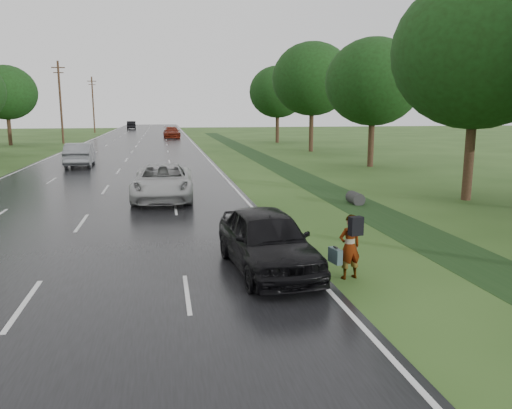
{
  "coord_description": "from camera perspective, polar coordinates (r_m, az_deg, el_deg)",
  "views": [
    {
      "loc": [
        3.09,
        -10.9,
        4.17
      ],
      "look_at": [
        5.83,
        3.92,
        1.3
      ],
      "focal_mm": 35.0,
      "sensor_mm": 36.0,
      "label": 1
    }
  ],
  "objects": [
    {
      "name": "pedestrian",
      "position": [
        12.62,
        10.6,
        -4.67
      ],
      "size": [
        0.81,
        0.62,
        1.64
      ],
      "rotation": [
        0.0,
        0.0,
        3.34
      ],
      "color": "#A5998C",
      "rests_on": "ground"
    },
    {
      "name": "drainage_ditch",
      "position": [
        31.06,
        5.34,
        3.09
      ],
      "size": [
        2.2,
        120.0,
        0.56
      ],
      "color": "#173213",
      "rests_on": "ground"
    },
    {
      "name": "tree_west_f",
      "position": [
        66.39,
        -26.67,
        11.37
      ],
      "size": [
        7.0,
        7.0,
        9.29
      ],
      "color": "#322214",
      "rests_on": "ground"
    },
    {
      "name": "far_car_red",
      "position": [
        75.27,
        -9.62,
        8.12
      ],
      "size": [
        2.55,
        5.72,
        1.63
      ],
      "primitive_type": "imported",
      "rotation": [
        0.0,
        0.0,
        0.05
      ],
      "color": "maroon",
      "rests_on": "road"
    },
    {
      "name": "silver_sedan",
      "position": [
        39.45,
        -19.48,
        5.42
      ],
      "size": [
        2.03,
        5.29,
        1.72
      ],
      "primitive_type": "imported",
      "rotation": [
        0.0,
        0.0,
        3.18
      ],
      "color": "#999CA1",
      "rests_on": "road"
    },
    {
      "name": "edge_stripe_east",
      "position": [
        56.17,
        -6.76,
        6.5
      ],
      "size": [
        0.12,
        180.0,
        0.01
      ],
      "primitive_type": "cube",
      "color": "silver",
      "rests_on": "road"
    },
    {
      "name": "tree_east_f",
      "position": [
        64.57,
        2.48,
        12.73
      ],
      "size": [
        7.2,
        7.2,
        9.62
      ],
      "color": "#322214",
      "rests_on": "ground"
    },
    {
      "name": "utility_pole_far",
      "position": [
        67.05,
        -21.45,
        10.94
      ],
      "size": [
        1.6,
        0.26,
        10.0
      ],
      "color": "#322214",
      "rests_on": "ground"
    },
    {
      "name": "dark_sedan",
      "position": [
        12.96,
        1.27,
        -4.06
      ],
      "size": [
        2.31,
        4.91,
        1.62
      ],
      "primitive_type": "imported",
      "rotation": [
        0.0,
        0.0,
        0.08
      ],
      "color": "black",
      "rests_on": "road"
    },
    {
      "name": "white_pickup",
      "position": [
        23.76,
        -10.59,
        2.59
      ],
      "size": [
        2.92,
        5.98,
        1.64
      ],
      "primitive_type": "imported",
      "rotation": [
        0.0,
        0.0,
        -0.04
      ],
      "color": "silver",
      "rests_on": "road"
    },
    {
      "name": "far_car_dark",
      "position": [
        111.83,
        -14.05,
        8.79
      ],
      "size": [
        2.06,
        5.26,
        1.71
      ],
      "primitive_type": "imported",
      "rotation": [
        0.0,
        0.0,
        3.19
      ],
      "color": "black",
      "rests_on": "road"
    },
    {
      "name": "center_line",
      "position": [
        56.14,
        -13.69,
        6.27
      ],
      "size": [
        0.12,
        180.0,
        0.01
      ],
      "primitive_type": "cube",
      "color": "silver",
      "rests_on": "road"
    },
    {
      "name": "utility_pole_distant",
      "position": [
        96.69,
        -18.12,
        10.88
      ],
      "size": [
        1.6,
        0.26,
        10.0
      ],
      "color": "#322214",
      "rests_on": "ground"
    },
    {
      "name": "tree_east_b",
      "position": [
        25.24,
        23.98,
        15.6
      ],
      "size": [
        7.6,
        7.6,
        10.11
      ],
      "color": "#322214",
      "rests_on": "ground"
    },
    {
      "name": "tree_east_d",
      "position": [
        51.15,
        6.45,
        14.06
      ],
      "size": [
        8.0,
        8.0,
        10.76
      ],
      "color": "#322214",
      "rests_on": "ground"
    },
    {
      "name": "edge_stripe_west",
      "position": [
        56.91,
        -20.52,
        5.95
      ],
      "size": [
        0.12,
        180.0,
        0.01
      ],
      "primitive_type": "cube",
      "color": "silver",
      "rests_on": "road"
    },
    {
      "name": "tree_east_c",
      "position": [
        38.09,
        13.29,
        13.47
      ],
      "size": [
        7.0,
        7.0,
        9.29
      ],
      "color": "#322214",
      "rests_on": "ground"
    },
    {
      "name": "ground",
      "position": [
        12.07,
        -25.0,
        -10.48
      ],
      "size": [
        220.0,
        220.0,
        0.0
      ],
      "primitive_type": "plane",
      "color": "#2B491A",
      "rests_on": "ground"
    },
    {
      "name": "road",
      "position": [
        56.14,
        -13.69,
        6.25
      ],
      "size": [
        14.0,
        180.0,
        0.04
      ],
      "primitive_type": "cube",
      "color": "black",
      "rests_on": "ground"
    }
  ]
}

